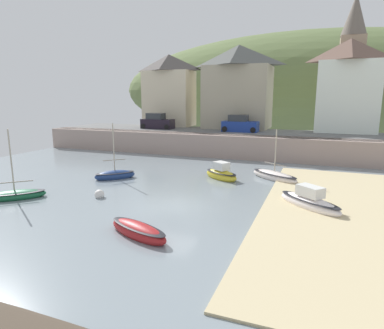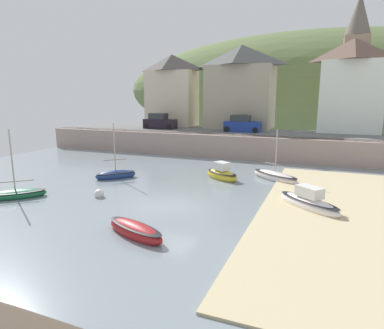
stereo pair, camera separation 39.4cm
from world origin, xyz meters
name	(u,v)px [view 1 (the left image)]	position (x,y,z in m)	size (l,w,h in m)	color
ground	(92,295)	(1.40, -9.56, 0.16)	(48.00, 41.00, 0.61)	gray
quay_seawall	(240,145)	(0.00, 17.50, 1.36)	(48.00, 9.40, 2.40)	gray
hillside_backdrop	(311,90)	(5.57, 55.20, 7.68)	(80.00, 44.00, 21.95)	#607241
waterfront_building_left	(169,90)	(-11.87, 25.20, 7.28)	(6.82, 4.30, 9.57)	beige
waterfront_building_centre	(238,87)	(-2.24, 25.20, 7.63)	(8.33, 6.23, 10.30)	#A09881
waterfront_building_right	(348,85)	(10.43, 25.20, 7.66)	(6.77, 5.86, 10.34)	white
church_with_spire	(351,61)	(10.82, 29.20, 10.63)	(3.00, 3.00, 15.99)	gray
dinghy_open_wooden	(15,195)	(-10.03, -2.40, 0.25)	(3.52, 3.41, 4.62)	#195C37
sailboat_nearest_shore	(221,174)	(0.79, 7.46, 0.38)	(3.45, 2.85, 1.56)	gold
motorboat_with_cabin	(138,231)	(0.26, -4.67, 0.26)	(3.81, 2.28, 0.85)	#A51D1F
sailboat_far_left	(274,176)	(4.76, 8.72, 0.27)	(4.31, 3.54, 4.13)	silver
sailboat_blue_trim	(309,202)	(7.58, 2.42, 0.38)	(4.09, 3.68, 1.55)	white
rowboat_small_beached	(115,175)	(-7.13, 4.47, 0.29)	(3.03, 3.03, 4.58)	navy
parked_car_near_slipway	(157,122)	(-11.51, 20.70, 3.20)	(4.12, 1.82, 1.95)	black
parked_car_by_wall	(240,125)	(-0.84, 20.70, 3.20)	(4.15, 1.82, 1.95)	navy
mooring_buoy	(99,194)	(-5.18, -0.21, 0.19)	(0.64, 0.64, 0.64)	silver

